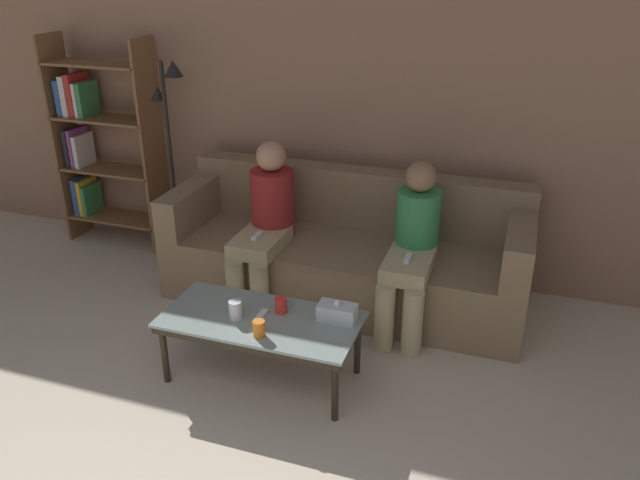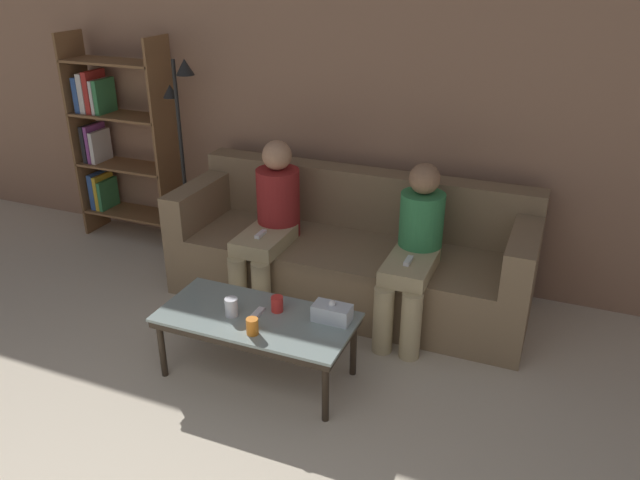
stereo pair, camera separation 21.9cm
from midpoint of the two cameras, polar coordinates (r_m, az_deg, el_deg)
The scene contains 12 objects.
wall_back at distance 4.71m, azimuth 3.09°, elevation 12.00°, with size 12.00×0.06×2.60m.
couch at distance 4.56m, azimuth 1.03°, elevation -1.36°, with size 2.56×0.89×0.89m.
coffee_table at distance 3.69m, azimuth -7.14°, elevation -7.66°, with size 1.15×0.55×0.42m.
cup_near_left at distance 3.48m, azimuth -7.42°, elevation -8.06°, with size 0.07×0.07×0.10m.
cup_near_right at distance 3.65m, azimuth -9.45°, elevation -6.35°, with size 0.08×0.08×0.11m.
cup_far_center at distance 3.68m, azimuth -5.30°, elevation -5.99°, with size 0.07×0.07×0.09m.
tissue_box at distance 3.59m, azimuth -0.18°, elevation -6.65°, with size 0.22×0.12×0.13m.
game_remote at distance 3.66m, azimuth -7.19°, elevation -6.98°, with size 0.04×0.15×0.02m.
bookshelf at distance 5.67m, azimuth -20.79°, elevation 8.44°, with size 0.89×0.32×1.76m.
standing_lamp at distance 5.06m, azimuth -14.64°, elevation 8.60°, with size 0.31×0.26×1.63m.
seated_person_left_end at distance 4.42m, azimuth -6.37°, elevation 1.78°, with size 0.31×0.70×1.16m.
seated_person_mid_left at distance 4.11m, azimuth 6.96°, elevation -0.46°, with size 0.31×0.71×1.13m.
Camera 1 is at (1.14, -0.51, 2.34)m, focal length 35.00 mm.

